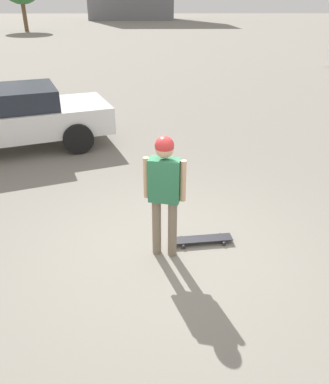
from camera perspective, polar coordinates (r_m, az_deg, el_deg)
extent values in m
plane|color=gray|center=(5.35, 0.00, -9.29)|extent=(220.00, 220.00, 0.00)
cylinder|color=#7A6B56|center=(5.13, -1.20, -5.33)|extent=(0.12, 0.12, 0.85)
cylinder|color=#7A6B56|center=(5.09, 1.21, -5.60)|extent=(0.12, 0.12, 0.85)
cube|color=#2D724C|center=(4.76, 0.00, 1.79)|extent=(0.29, 0.43, 0.58)
cylinder|color=tan|center=(4.81, -2.79, 2.20)|extent=(0.08, 0.08, 0.55)
cylinder|color=tan|center=(4.72, 2.84, 1.69)|extent=(0.08, 0.08, 0.55)
sphere|color=tan|center=(4.60, 0.00, 6.60)|extent=(0.23, 0.23, 0.23)
sphere|color=red|center=(4.58, 0.00, 7.07)|extent=(0.24, 0.24, 0.24)
cube|color=#232328|center=(5.54, 5.79, -7.09)|extent=(0.28, 0.89, 0.01)
cylinder|color=#262628|center=(5.42, 2.91, -8.33)|extent=(0.04, 0.07, 0.07)
cylinder|color=#262628|center=(5.60, 2.52, -7.06)|extent=(0.04, 0.07, 0.07)
cylinder|color=#262628|center=(5.55, 9.06, -7.77)|extent=(0.04, 0.07, 0.07)
cylinder|color=#262628|center=(5.72, 8.47, -6.55)|extent=(0.04, 0.07, 0.07)
cube|color=silver|center=(9.62, -23.01, 9.83)|extent=(3.44, 5.11, 0.61)
cube|color=#1E232D|center=(9.49, -22.88, 13.03)|extent=(2.34, 2.60, 0.46)
cylinder|color=black|center=(8.90, -13.03, 7.91)|extent=(0.43, 0.72, 0.70)
cylinder|color=black|center=(10.68, -14.90, 10.91)|extent=(0.43, 0.72, 0.70)
cylinder|color=brown|center=(49.84, -20.56, 23.97)|extent=(0.46, 0.46, 3.47)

